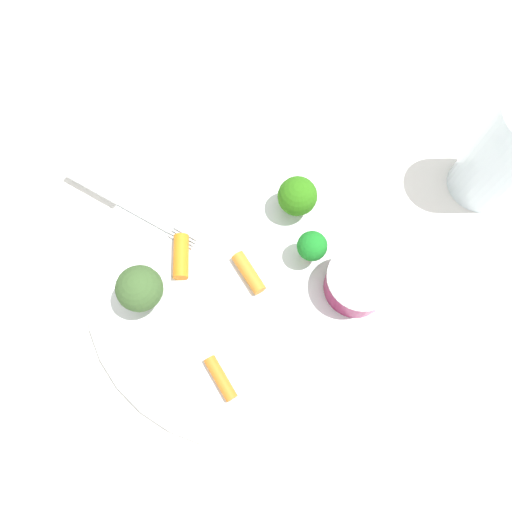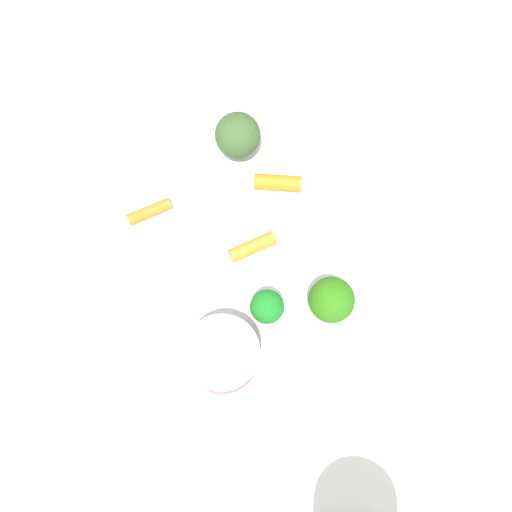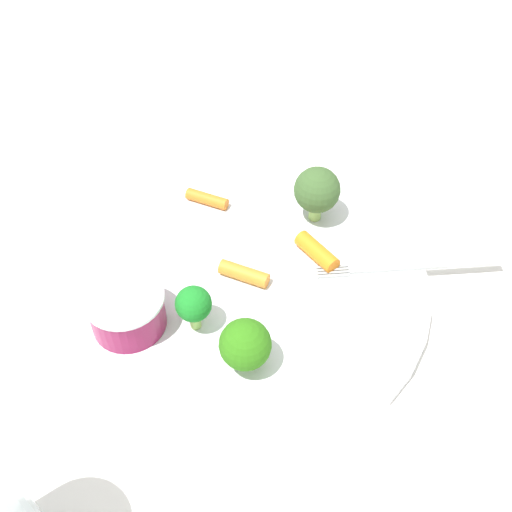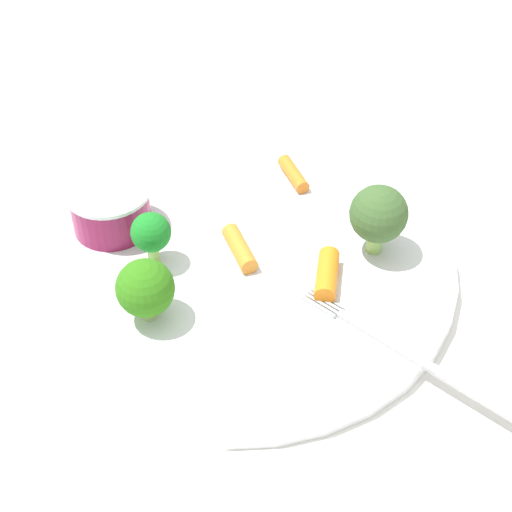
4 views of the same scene
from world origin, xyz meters
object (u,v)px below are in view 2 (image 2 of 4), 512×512
plate (252,252)px  carrot_stick_1 (254,248)px  carrot_stick_2 (150,211)px  fork (339,139)px  sauce_cup (222,355)px  broccoli_floret_2 (238,136)px  carrot_stick_0 (279,183)px  broccoli_floret_0 (331,300)px  broccoli_floret_1 (267,307)px

plate → carrot_stick_1: 0.01m
carrot_stick_2 → fork: 0.20m
plate → carrot_stick_2: bearing=-90.6°
sauce_cup → broccoli_floret_2: size_ratio=1.12×
broccoli_floret_2 → carrot_stick_0: 0.06m
broccoli_floret_2 → carrot_stick_0: broccoli_floret_2 is taller
plate → fork: 0.14m
broccoli_floret_0 → carrot_stick_2: size_ratio=1.14×
sauce_cup → carrot_stick_2: size_ratio=1.51×
broccoli_floret_1 → carrot_stick_1: bearing=-149.2°
broccoli_floret_1 → carrot_stick_1: 0.07m
fork → plate: bearing=-16.3°
plate → carrot_stick_0: bearing=178.9°
plate → broccoli_floret_0: (0.03, 0.08, 0.03)m
sauce_cup → plate: bearing=-173.6°
carrot_stick_2 → broccoli_floret_1: bearing=68.0°
carrot_stick_0 → broccoli_floret_1: bearing=14.5°
carrot_stick_1 → fork: size_ratio=0.27×
broccoli_floret_1 → fork: 0.19m
carrot_stick_0 → carrot_stick_2: (0.07, -0.10, -0.00)m
broccoli_floret_0 → plate: bearing=-109.5°
broccoli_floret_0 → carrot_stick_0: 0.13m
carrot_stick_1 → carrot_stick_2: size_ratio=1.05×
carrot_stick_0 → fork: (-0.07, 0.04, -0.01)m
carrot_stick_0 → broccoli_floret_2: bearing=-112.2°
broccoli_floret_1 → broccoli_floret_2: (-0.14, -0.08, 0.01)m
sauce_cup → broccoli_floret_1: broccoli_floret_1 is taller
plate → broccoli_floret_2: (-0.09, -0.05, 0.04)m
broccoli_floret_2 → carrot_stick_2: broccoli_floret_2 is taller
broccoli_floret_0 → broccoli_floret_1: bearing=-63.3°
sauce_cup → fork: bearing=173.2°
plate → carrot_stick_2: size_ratio=7.66×
sauce_cup → broccoli_floret_1: 0.05m
broccoli_floret_1 → carrot_stick_0: size_ratio=0.98×
broccoli_floret_1 → fork: broccoli_floret_1 is taller
broccoli_floret_2 → plate: bearing=28.0°
plate → broccoli_floret_1: size_ratio=7.37×
broccoli_floret_2 → fork: bearing=119.2°
plate → fork: bearing=163.7°
plate → broccoli_floret_1: 0.07m
carrot_stick_2 → sauce_cup: bearing=47.7°
broccoli_floret_0 → carrot_stick_1: broccoli_floret_0 is taller
broccoli_floret_0 → carrot_stick_0: broccoli_floret_0 is taller
broccoli_floret_1 → carrot_stick_1: broccoli_floret_1 is taller
broccoli_floret_2 → sauce_cup: bearing=17.0°
broccoli_floret_2 → broccoli_floret_1: bearing=29.4°
fork → broccoli_floret_1: bearing=-2.1°
plate → carrot_stick_0: 0.07m
fork → carrot_stick_0: bearing=-29.5°
broccoli_floret_0 → broccoli_floret_2: broccoli_floret_2 is taller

